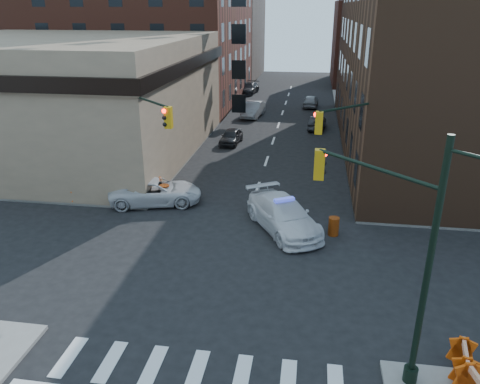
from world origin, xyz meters
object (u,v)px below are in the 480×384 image
(pedestrian_b, at_px, (106,186))
(parked_car_enear, at_px, (317,123))
(barricade_nw_a, at_px, (152,185))
(barrel_road, at_px, (334,226))
(parked_car_wfar, at_px, (253,109))
(parked_car_wnear, at_px, (231,137))
(barricade_se_a, at_px, (463,361))
(pickup, at_px, (156,192))
(barrel_bank, at_px, (165,194))
(police_car, at_px, (283,215))
(pedestrian_a, at_px, (140,182))

(pedestrian_b, bearing_deg, parked_car_enear, 57.74)
(parked_car_enear, distance_m, barricade_nw_a, 21.51)
(barrel_road, relative_size, barricade_nw_a, 0.74)
(parked_car_wfar, bearing_deg, parked_car_wnear, -85.63)
(parked_car_wfar, bearing_deg, barricade_nw_a, -91.25)
(parked_car_wnear, relative_size, barricade_nw_a, 2.83)
(barricade_se_a, relative_size, barricade_nw_a, 0.98)
(barricade_nw_a, bearing_deg, pickup, -70.80)
(parked_car_wfar, relative_size, barricade_se_a, 3.75)
(parked_car_wfar, relative_size, barrel_road, 4.93)
(barrel_road, relative_size, barrel_bank, 0.90)
(parked_car_enear, bearing_deg, parked_car_wnear, 48.00)
(parked_car_wnear, xyz_separation_m, barricade_se_a, (12.06, -26.19, -0.00))
(police_car, distance_m, barrel_bank, 7.88)
(pickup, xyz_separation_m, barrel_road, (10.53, -2.67, -0.27))
(pickup, distance_m, barricade_nw_a, 1.51)
(parked_car_wnear, height_order, barrel_road, parked_car_wnear)
(parked_car_enear, distance_m, barricade_se_a, 32.85)
(parked_car_wnear, xyz_separation_m, parked_car_enear, (7.41, 6.34, -0.01))
(barrel_bank, relative_size, barricade_nw_a, 0.82)
(parked_car_enear, bearing_deg, barrel_bank, 72.73)
(parked_car_enear, bearing_deg, police_car, 92.97)
(police_car, relative_size, parked_car_enear, 1.52)
(police_car, distance_m, pickup, 8.24)
(parked_car_enear, xyz_separation_m, barricade_nw_a, (-10.35, -18.86, 0.01))
(barrel_road, distance_m, barrel_bank, 10.48)
(barrel_bank, bearing_deg, police_car, -19.86)
(barrel_bank, bearing_deg, parked_car_wnear, 82.57)
(pedestrian_a, relative_size, barrel_bank, 1.47)
(parked_car_enear, height_order, pedestrian_b, pedestrian_b)
(pedestrian_a, height_order, barrel_road, pedestrian_a)
(barrel_road, bearing_deg, barrel_bank, 163.77)
(pedestrian_a, relative_size, barrel_road, 1.62)
(barricade_se_a, bearing_deg, police_car, 42.70)
(parked_car_enear, height_order, barricade_se_a, parked_car_enear)
(parked_car_wnear, xyz_separation_m, pedestrian_a, (-3.54, -12.92, 0.31))
(barricade_se_a, height_order, barricade_nw_a, barricade_nw_a)
(pedestrian_a, distance_m, barricade_nw_a, 0.78)
(parked_car_wnear, height_order, pedestrian_a, pedestrian_a)
(parked_car_wnear, xyz_separation_m, pedestrian_b, (-5.32, -13.94, 0.35))
(parked_car_wfar, distance_m, barrel_road, 28.59)
(police_car, bearing_deg, barricade_nw_a, 126.27)
(parked_car_wnear, bearing_deg, police_car, -66.28)
(barrel_road, bearing_deg, police_car, 174.54)
(barricade_se_a, xyz_separation_m, barricade_nw_a, (-15.00, 13.66, 0.01))
(pedestrian_b, relative_size, barricade_se_a, 1.29)
(parked_car_wfar, bearing_deg, barricade_se_a, -65.62)
(pickup, xyz_separation_m, parked_car_enear, (9.65, 20.19, -0.13))
(pedestrian_b, relative_size, barricade_nw_a, 1.26)
(pedestrian_a, relative_size, barricade_nw_a, 1.21)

